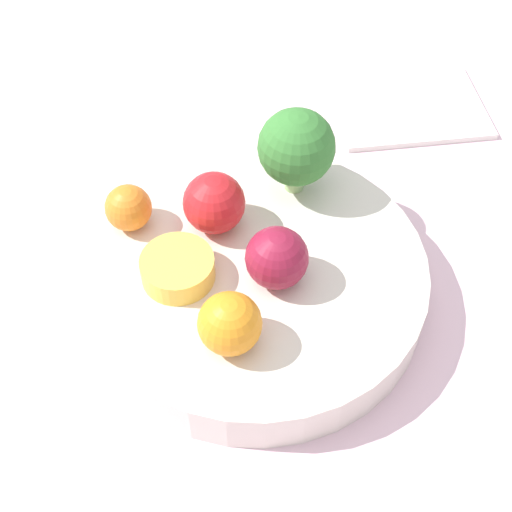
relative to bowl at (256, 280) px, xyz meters
name	(u,v)px	position (x,y,z in m)	size (l,w,h in m)	color
ground_plane	(256,308)	(0.00, 0.00, -0.04)	(6.00, 6.00, 0.00)	gray
table_surface	(256,301)	(0.00, 0.00, -0.03)	(1.20, 1.20, 0.02)	silver
bowl	(256,280)	(0.00, 0.00, 0.00)	(0.27, 0.27, 0.04)	silver
broccoli	(296,148)	(0.08, -0.04, 0.06)	(0.06, 0.06, 0.08)	#99C17A
apple_red	(214,203)	(0.04, 0.03, 0.04)	(0.05, 0.05, 0.05)	red
apple_green	(277,258)	(-0.01, -0.01, 0.04)	(0.05, 0.05, 0.05)	maroon
orange_front	(128,208)	(0.05, 0.10, 0.04)	(0.04, 0.04, 0.04)	orange
orange_back	(230,324)	(-0.07, 0.02, 0.04)	(0.05, 0.05, 0.05)	orange
small_cup	(178,268)	(-0.01, 0.06, 0.03)	(0.06, 0.06, 0.02)	#F4CC4C
napkin	(408,107)	(0.23, -0.17, -0.02)	(0.13, 0.16, 0.01)	white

